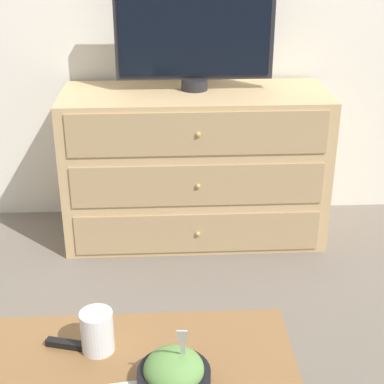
% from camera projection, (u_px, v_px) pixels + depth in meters
% --- Properties ---
extents(ground_plane, '(12.00, 12.00, 0.00)m').
position_uv_depth(ground_plane, '(192.00, 209.00, 3.25)').
color(ground_plane, '#70665B').
extents(dresser, '(1.24, 0.49, 0.73)m').
position_uv_depth(dresser, '(195.00, 166.00, 2.85)').
color(dresser, tan).
rests_on(dresser, ground_plane).
extents(tv, '(0.72, 0.12, 0.49)m').
position_uv_depth(tv, '(194.00, 33.00, 2.63)').
color(tv, '#232328').
rests_on(tv, dresser).
extents(takeout_bowl, '(0.18, 0.18, 0.19)m').
position_uv_depth(takeout_bowl, '(174.00, 373.00, 1.38)').
color(takeout_bowl, black).
rests_on(takeout_bowl, coffee_table).
extents(drink_cup, '(0.08, 0.08, 0.11)m').
position_uv_depth(drink_cup, '(97.00, 334.00, 1.49)').
color(drink_cup, beige).
rests_on(drink_cup, coffee_table).
extents(remote_control, '(0.17, 0.07, 0.02)m').
position_uv_depth(remote_control, '(78.00, 346.00, 1.51)').
color(remote_control, black).
rests_on(remote_control, coffee_table).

